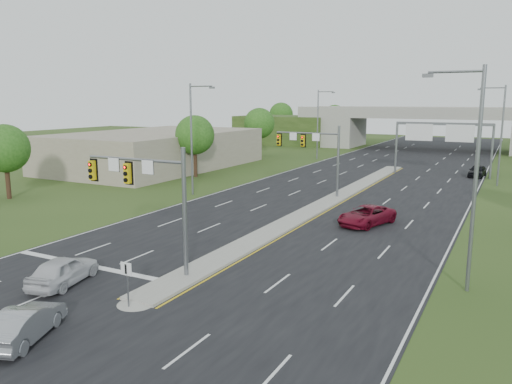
{
  "coord_description": "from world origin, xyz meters",
  "views": [
    {
      "loc": [
        15.13,
        -20.8,
        9.37
      ],
      "look_at": [
        -0.93,
        9.81,
        3.0
      ],
      "focal_mm": 35.0,
      "sensor_mm": 36.0,
      "label": 1
    }
  ],
  "objects_px": {
    "car_silver": "(25,323)",
    "car_far_c": "(477,171)",
    "signal_mast_near": "(149,188)",
    "signal_mast_far": "(316,149)",
    "sign_gantry": "(442,134)",
    "keep_right_sign": "(127,277)",
    "car_far_a": "(367,215)",
    "overpass": "(430,131)",
    "car_white": "(63,270)"
  },
  "relations": [
    {
      "from": "car_silver",
      "to": "car_far_c",
      "type": "height_order",
      "value": "car_far_c"
    },
    {
      "from": "signal_mast_near",
      "to": "signal_mast_far",
      "type": "xyz_separation_m",
      "value": [
        0.0,
        25.0,
        0.0
      ]
    },
    {
      "from": "sign_gantry",
      "to": "keep_right_sign",
      "type": "bearing_deg",
      "value": -97.7
    },
    {
      "from": "keep_right_sign",
      "to": "car_far_a",
      "type": "xyz_separation_m",
      "value": [
        5.41,
        20.36,
        -0.77
      ]
    },
    {
      "from": "signal_mast_near",
      "to": "sign_gantry",
      "type": "xyz_separation_m",
      "value": [
        8.95,
        44.99,
        0.51
      ]
    },
    {
      "from": "signal_mast_far",
      "to": "overpass",
      "type": "relative_size",
      "value": 0.09
    },
    {
      "from": "keep_right_sign",
      "to": "car_silver",
      "type": "height_order",
      "value": "keep_right_sign"
    },
    {
      "from": "signal_mast_far",
      "to": "car_white",
      "type": "bearing_deg",
      "value": -95.48
    },
    {
      "from": "car_far_a",
      "to": "keep_right_sign",
      "type": "bearing_deg",
      "value": -86.34
    },
    {
      "from": "car_far_a",
      "to": "car_far_c",
      "type": "bearing_deg",
      "value": 98.12
    },
    {
      "from": "car_far_a",
      "to": "signal_mast_far",
      "type": "bearing_deg",
      "value": 148.71
    },
    {
      "from": "car_far_c",
      "to": "signal_mast_near",
      "type": "bearing_deg",
      "value": -100.79
    },
    {
      "from": "signal_mast_far",
      "to": "car_far_a",
      "type": "distance_m",
      "value": 12.54
    },
    {
      "from": "sign_gantry",
      "to": "overpass",
      "type": "bearing_deg",
      "value": 100.79
    },
    {
      "from": "signal_mast_near",
      "to": "keep_right_sign",
      "type": "height_order",
      "value": "signal_mast_near"
    },
    {
      "from": "signal_mast_near",
      "to": "car_far_c",
      "type": "relative_size",
      "value": 1.63
    },
    {
      "from": "overpass",
      "to": "car_silver",
      "type": "relative_size",
      "value": 19.29
    },
    {
      "from": "signal_mast_far",
      "to": "car_far_c",
      "type": "relative_size",
      "value": 1.63
    },
    {
      "from": "car_silver",
      "to": "signal_mast_far",
      "type": "bearing_deg",
      "value": -110.14
    },
    {
      "from": "car_far_c",
      "to": "car_white",
      "type": "bearing_deg",
      "value": -102.57
    },
    {
      "from": "signal_mast_near",
      "to": "signal_mast_far",
      "type": "bearing_deg",
      "value": 90.0
    },
    {
      "from": "sign_gantry",
      "to": "car_far_a",
      "type": "height_order",
      "value": "sign_gantry"
    },
    {
      "from": "signal_mast_far",
      "to": "car_far_a",
      "type": "relative_size",
      "value": 1.34
    },
    {
      "from": "sign_gantry",
      "to": "car_white",
      "type": "distance_m",
      "value": 50.26
    },
    {
      "from": "signal_mast_near",
      "to": "overpass",
      "type": "height_order",
      "value": "overpass"
    },
    {
      "from": "car_far_c",
      "to": "sign_gantry",
      "type": "bearing_deg",
      "value": -158.01
    },
    {
      "from": "car_white",
      "to": "car_far_c",
      "type": "height_order",
      "value": "car_white"
    },
    {
      "from": "signal_mast_near",
      "to": "car_far_c",
      "type": "bearing_deg",
      "value": 74.01
    },
    {
      "from": "car_far_c",
      "to": "signal_mast_far",
      "type": "bearing_deg",
      "value": -116.72
    },
    {
      "from": "sign_gantry",
      "to": "overpass",
      "type": "relative_size",
      "value": 0.14
    },
    {
      "from": "signal_mast_far",
      "to": "car_far_c",
      "type": "xyz_separation_m",
      "value": [
        13.26,
        21.3,
        -3.97
      ]
    },
    {
      "from": "car_white",
      "to": "car_far_a",
      "type": "height_order",
      "value": "car_white"
    },
    {
      "from": "signal_mast_near",
      "to": "sign_gantry",
      "type": "relative_size",
      "value": 0.6
    },
    {
      "from": "keep_right_sign",
      "to": "overpass",
      "type": "relative_size",
      "value": 0.03
    },
    {
      "from": "sign_gantry",
      "to": "car_far_c",
      "type": "bearing_deg",
      "value": 16.79
    },
    {
      "from": "keep_right_sign",
      "to": "car_far_c",
      "type": "distance_m",
      "value": 51.93
    },
    {
      "from": "signal_mast_near",
      "to": "car_far_a",
      "type": "relative_size",
      "value": 1.34
    },
    {
      "from": "car_far_c",
      "to": "overpass",
      "type": "bearing_deg",
      "value": 113.23
    },
    {
      "from": "signal_mast_far",
      "to": "car_far_c",
      "type": "bearing_deg",
      "value": 58.09
    },
    {
      "from": "car_far_c",
      "to": "keep_right_sign",
      "type": "bearing_deg",
      "value": -97.04
    },
    {
      "from": "signal_mast_near",
      "to": "car_far_a",
      "type": "height_order",
      "value": "signal_mast_near"
    },
    {
      "from": "signal_mast_near",
      "to": "car_white",
      "type": "bearing_deg",
      "value": -126.78
    },
    {
      "from": "car_silver",
      "to": "car_white",
      "type": "bearing_deg",
      "value": -76.34
    },
    {
      "from": "signal_mast_near",
      "to": "car_white",
      "type": "xyz_separation_m",
      "value": [
        -2.75,
        -3.68,
        -3.95
      ]
    },
    {
      "from": "signal_mast_near",
      "to": "car_silver",
      "type": "xyz_separation_m",
      "value": [
        0.76,
        -8.68,
        -4.02
      ]
    },
    {
      "from": "car_white",
      "to": "car_far_c",
      "type": "bearing_deg",
      "value": -121.13
    },
    {
      "from": "sign_gantry",
      "to": "car_far_a",
      "type": "xyz_separation_m",
      "value": [
        -1.27,
        -29.08,
        -4.49
      ]
    },
    {
      "from": "sign_gantry",
      "to": "car_far_c",
      "type": "relative_size",
      "value": 2.7
    },
    {
      "from": "signal_mast_near",
      "to": "keep_right_sign",
      "type": "relative_size",
      "value": 3.18
    },
    {
      "from": "signal_mast_far",
      "to": "signal_mast_near",
      "type": "bearing_deg",
      "value": -90.0
    }
  ]
}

